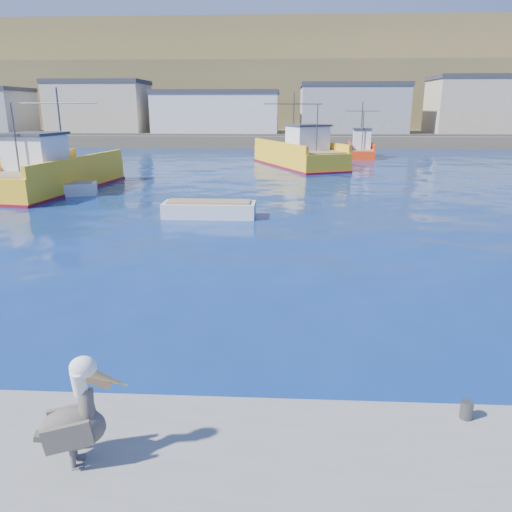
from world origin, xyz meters
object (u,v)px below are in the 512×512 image
(trawler_yellow_a, at_px, (53,174))
(boat_orange, at_px, (361,149))
(skiff_left, at_px, (59,190))
(trawler_yellow_b, at_px, (300,155))
(pelican, at_px, (75,419))
(skiff_mid, at_px, (209,211))

(trawler_yellow_a, distance_m, boat_orange, 33.62)
(skiff_left, bearing_deg, trawler_yellow_b, 47.20)
(trawler_yellow_a, relative_size, trawler_yellow_b, 0.96)
(skiff_left, bearing_deg, trawler_yellow_a, 122.13)
(boat_orange, height_order, pelican, boat_orange)
(trawler_yellow_a, xyz_separation_m, boat_orange, (23.47, 24.07, -0.12))
(skiff_mid, height_order, pelican, pelican)
(trawler_yellow_a, height_order, trawler_yellow_b, trawler_yellow_b)
(skiff_left, relative_size, skiff_mid, 1.04)
(trawler_yellow_a, bearing_deg, skiff_mid, -33.54)
(boat_orange, bearing_deg, trawler_yellow_a, -134.27)
(trawler_yellow_a, height_order, pelican, trawler_yellow_a)
(trawler_yellow_b, bearing_deg, skiff_left, -132.80)
(trawler_yellow_b, relative_size, pelican, 8.03)
(trawler_yellow_a, relative_size, boat_orange, 1.77)
(trawler_yellow_a, xyz_separation_m, skiff_mid, (11.39, -7.55, -0.77))
(boat_orange, bearing_deg, skiff_left, -131.01)
(trawler_yellow_a, bearing_deg, boat_orange, 45.73)
(trawler_yellow_b, relative_size, skiff_mid, 2.86)
(trawler_yellow_a, relative_size, skiff_mid, 2.74)
(boat_orange, xyz_separation_m, skiff_left, (-22.40, -25.77, -0.65))
(skiff_left, distance_m, pelican, 26.97)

